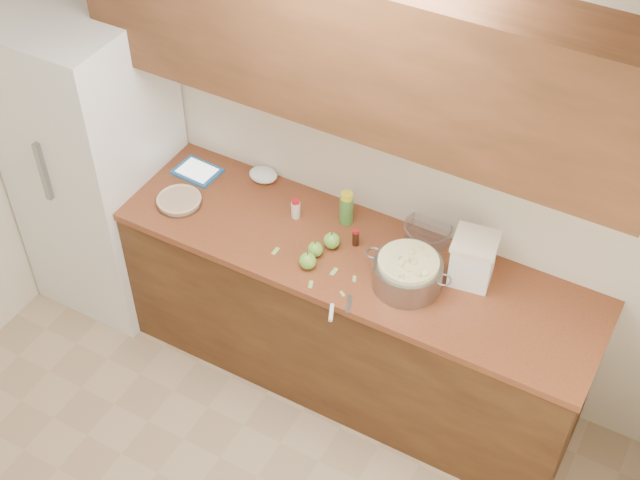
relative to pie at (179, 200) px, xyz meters
The scene contains 22 objects.
room_shell 1.65m from the pie, 58.30° to the right, with size 3.60×3.60×3.60m.
counter_run 0.98m from the pie, ahead, with size 2.64×0.68×0.92m.
upper_cabinets 1.34m from the pie, 17.33° to the left, with size 2.60×0.34×0.70m, color brown.
fridge 0.60m from the pie, behind, with size 0.70×0.70×1.80m, color white.
pie is the anchor object (origin of this frame).
colander 1.25m from the pie, ahead, with size 0.43×0.32×0.16m.
flour_canister 1.51m from the pie, ahead, with size 0.23×0.23×0.25m.
tablet 0.25m from the pie, 103.77° to the left, with size 0.24×0.19×0.02m.
paring_knife 1.07m from the pie, 14.46° to the right, with size 0.10×0.19×0.02m.
lemon_bottle 0.86m from the pie, 19.90° to the left, with size 0.07×0.07×0.19m.
cinnamon_shaker 0.60m from the pie, 19.45° to the left, with size 0.05×0.05×0.11m.
vanilla_bottle 0.94m from the pie, 10.38° to the left, with size 0.03×0.03×0.09m.
mixing_bowl 1.26m from the pie, 17.33° to the left, with size 0.24×0.24×0.09m.
paper_towel 0.46m from the pie, 53.22° to the left, with size 0.15×0.12×0.06m, color white.
apple_left 0.79m from the pie, ahead, with size 0.08×0.08×0.09m.
apple_center 0.83m from the pie, ahead, with size 0.08×0.08×0.09m.
apple_front 0.80m from the pie, ahead, with size 0.08×0.08×0.09m.
peel_a 0.61m from the pie, ahead, with size 0.05×0.02×0.00m, color #8EB95A.
peel_b 0.92m from the pie, ahead, with size 0.05×0.02×0.00m, color #8EB95A.
peel_c 1.03m from the pie, ahead, with size 0.04×0.01×0.00m, color #8EB95A.
peel_d 1.02m from the pie, ahead, with size 0.04×0.02×0.00m, color #8EB95A.
peel_e 0.88m from the pie, 11.03° to the right, with size 0.05×0.02×0.00m, color #8EB95A.
Camera 1 is at (1.42, -1.24, 3.93)m, focal length 50.00 mm.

